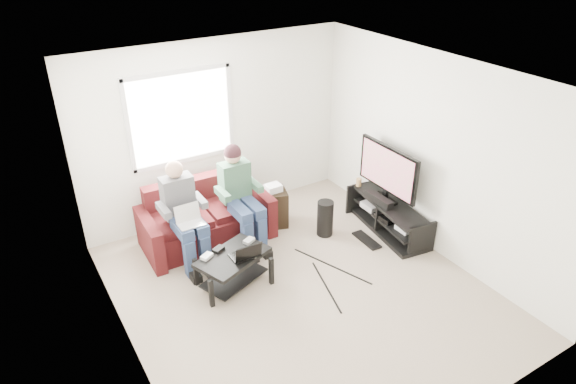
{
  "coord_description": "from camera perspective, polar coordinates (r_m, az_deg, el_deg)",
  "views": [
    {
      "loc": [
        -2.68,
        -4.07,
        4.01
      ],
      "look_at": [
        0.18,
        0.6,
        1.03
      ],
      "focal_mm": 32.0,
      "sensor_mm": 36.0,
      "label": 1
    }
  ],
  "objects": [
    {
      "name": "coffee_table",
      "position": [
        6.25,
        -6.12,
        -7.87
      ],
      "size": [
        0.98,
        0.79,
        0.43
      ],
      "color": "black",
      "rests_on": "floor"
    },
    {
      "name": "floor",
      "position": [
        6.31,
        1.47,
        -10.88
      ],
      "size": [
        4.5,
        4.5,
        0.0
      ],
      "primitive_type": "plane",
      "color": "tan",
      "rests_on": "ground"
    },
    {
      "name": "tv_stand",
      "position": [
        7.42,
        11.04,
        -2.89
      ],
      "size": [
        0.6,
        1.43,
        0.46
      ],
      "color": "black",
      "rests_on": "floor"
    },
    {
      "name": "controller_a",
      "position": [
        6.18,
        -9.03,
        -7.07
      ],
      "size": [
        0.17,
        0.14,
        0.04
      ],
      "primitive_type": "cube",
      "rotation": [
        0.0,
        0.0,
        0.48
      ],
      "color": "silver",
      "rests_on": "coffee_table"
    },
    {
      "name": "soundbar",
      "position": [
        7.26,
        10.03,
        -0.77
      ],
      "size": [
        0.12,
        0.5,
        0.1
      ],
      "primitive_type": "cube",
      "color": "black",
      "rests_on": "tv_stand"
    },
    {
      "name": "controller_c",
      "position": [
        6.39,
        -4.36,
        -5.41
      ],
      "size": [
        0.16,
        0.14,
        0.04
      ],
      "primitive_type": "cube",
      "rotation": [
        0.0,
        0.0,
        0.43
      ],
      "color": "gray",
      "rests_on": "coffee_table"
    },
    {
      "name": "sofa",
      "position": [
        7.14,
        -9.13,
        -3.03
      ],
      "size": [
        1.78,
        0.9,
        0.83
      ],
      "color": "#421110",
      "rests_on": "floor"
    },
    {
      "name": "person_left",
      "position": [
        6.57,
        -11.55,
        -2.0
      ],
      "size": [
        0.4,
        0.71,
        1.34
      ],
      "color": "navy",
      "rests_on": "sofa"
    },
    {
      "name": "tv",
      "position": [
        7.14,
        11.02,
        2.34
      ],
      "size": [
        0.12,
        1.1,
        0.81
      ],
      "color": "black",
      "rests_on": "tv_stand"
    },
    {
      "name": "subwoofer",
      "position": [
        7.2,
        4.15,
        -2.93
      ],
      "size": [
        0.23,
        0.23,
        0.52
      ],
      "primitive_type": "cylinder",
      "color": "black",
      "rests_on": "floor"
    },
    {
      "name": "console_grey",
      "position": [
        7.56,
        9.6,
        -1.39
      ],
      "size": [
        0.34,
        0.26,
        0.08
      ],
      "primitive_type": "cube",
      "color": "gray",
      "rests_on": "tv_stand"
    },
    {
      "name": "controller_b",
      "position": [
        6.28,
        -7.73,
        -6.32
      ],
      "size": [
        0.16,
        0.14,
        0.04
      ],
      "primitive_type": "cube",
      "rotation": [
        0.0,
        0.0,
        0.42
      ],
      "color": "black",
      "rests_on": "coffee_table"
    },
    {
      "name": "laptop_silver",
      "position": [
        6.4,
        -10.8,
        -3.06
      ],
      "size": [
        0.35,
        0.26,
        0.24
      ],
      "primitive_type": null,
      "rotation": [
        0.0,
        0.0,
        -0.14
      ],
      "color": "silver",
      "rests_on": "person_left"
    },
    {
      "name": "end_table",
      "position": [
        7.4,
        -1.62,
        -1.64
      ],
      "size": [
        0.37,
        0.37,
        0.64
      ],
      "color": "black",
      "rests_on": "floor"
    },
    {
      "name": "console_white",
      "position": [
        7.14,
        13.2,
        -3.83
      ],
      "size": [
        0.3,
        0.22,
        0.06
      ],
      "primitive_type": "cube",
      "color": "silver",
      "rests_on": "tv_stand"
    },
    {
      "name": "wall_front",
      "position": [
        4.23,
        18.93,
        -13.24
      ],
      "size": [
        4.5,
        0.0,
        4.5
      ],
      "primitive_type": "plane",
      "rotation": [
        -1.57,
        0.0,
        0.0
      ],
      "color": "white",
      "rests_on": "floor"
    },
    {
      "name": "wall_back",
      "position": [
        7.38,
        -7.98,
        6.75
      ],
      "size": [
        4.5,
        0.0,
        4.5
      ],
      "primitive_type": "plane",
      "rotation": [
        1.57,
        0.0,
        0.0
      ],
      "color": "white",
      "rests_on": "floor"
    },
    {
      "name": "ceiling",
      "position": [
        5.07,
        1.83,
        12.42
      ],
      "size": [
        4.5,
        4.5,
        0.0
      ],
      "primitive_type": "plane",
      "rotation": [
        3.14,
        0.0,
        0.0
      ],
      "color": "white",
      "rests_on": "wall_back"
    },
    {
      "name": "person_right",
      "position": [
        6.81,
        -5.41,
        0.26
      ],
      "size": [
        0.4,
        0.71,
        1.39
      ],
      "color": "navy",
      "rests_on": "sofa"
    },
    {
      "name": "wall_right",
      "position": [
        6.77,
        16.01,
        3.81
      ],
      "size": [
        0.0,
        4.5,
        4.5
      ],
      "primitive_type": "plane",
      "rotation": [
        1.57,
        0.0,
        -1.57
      ],
      "color": "white",
      "rests_on": "floor"
    },
    {
      "name": "window",
      "position": [
        7.09,
        -11.79,
        8.09
      ],
      "size": [
        1.48,
        0.04,
        1.28
      ],
      "color": "white",
      "rests_on": "wall_back"
    },
    {
      "name": "keyboard_floor",
      "position": [
        7.24,
        8.73,
        -5.29
      ],
      "size": [
        0.18,
        0.49,
        0.03
      ],
      "primitive_type": "cube",
      "rotation": [
        0.0,
        0.0,
        -0.04
      ],
      "color": "black",
      "rests_on": "floor"
    },
    {
      "name": "console_black",
      "position": [
        7.35,
        11.35,
        -2.57
      ],
      "size": [
        0.38,
        0.3,
        0.07
      ],
      "primitive_type": "cube",
      "color": "black",
      "rests_on": "tv_stand"
    },
    {
      "name": "drink_cup",
      "position": [
        7.64,
        7.87,
        1.08
      ],
      "size": [
        0.08,
        0.08,
        0.12
      ],
      "primitive_type": "cylinder",
      "color": "#B4854D",
      "rests_on": "tv_stand"
    },
    {
      "name": "wall_left",
      "position": [
        4.94,
        -18.37,
        -6.4
      ],
      "size": [
        0.0,
        4.5,
        4.5
      ],
      "primitive_type": "plane",
      "rotation": [
        1.57,
        0.0,
        1.57
      ],
      "color": "white",
      "rests_on": "floor"
    },
    {
      "name": "laptop_black",
      "position": [
        6.1,
        -4.89,
        -6.16
      ],
      "size": [
        0.39,
        0.32,
        0.24
      ],
      "primitive_type": null,
      "rotation": [
        0.0,
        0.0,
        0.28
      ],
      "color": "black",
      "rests_on": "coffee_table"
    }
  ]
}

